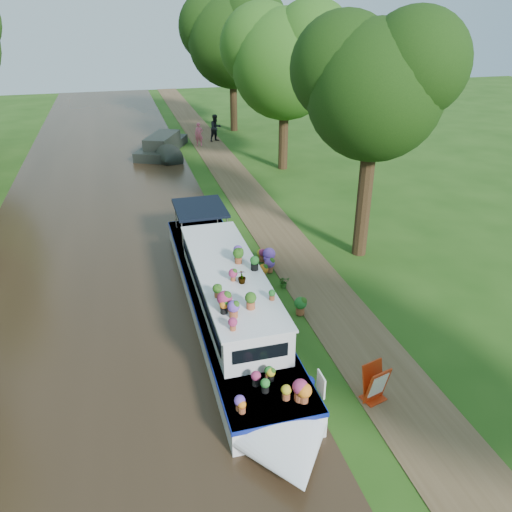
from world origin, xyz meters
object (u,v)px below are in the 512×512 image
Objects in this scene: pedestrian_pink at (199,134)px; pedestrian_dark at (216,128)px; plant_boat at (230,299)px; sandwich_board at (375,385)px; second_boat at (163,146)px.

pedestrian_dark is (1.40, 1.00, 0.16)m from pedestrian_pink.
plant_boat reaches higher than pedestrian_pink.
plant_boat is 5.11m from sandwich_board.
sandwich_board is at bearing -59.23° from second_boat.
pedestrian_pink is at bearing 52.22° from second_boat.
plant_boat is 8.44× the size of pedestrian_pink.
pedestrian_pink is 0.84× the size of pedestrian_dark.
plant_boat reaches higher than second_boat.
pedestrian_pink is (2.75, 22.22, -0.02)m from plant_boat.
pedestrian_pink reaches higher than sandwich_board.
plant_boat is 23.59m from pedestrian_dark.
plant_boat is 1.92× the size of second_boat.
pedestrian_dark is at bearing 51.89° from pedestrian_pink.
plant_boat is 7.06× the size of pedestrian_dark.
pedestrian_dark is (4.11, 2.42, 0.47)m from second_boat.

